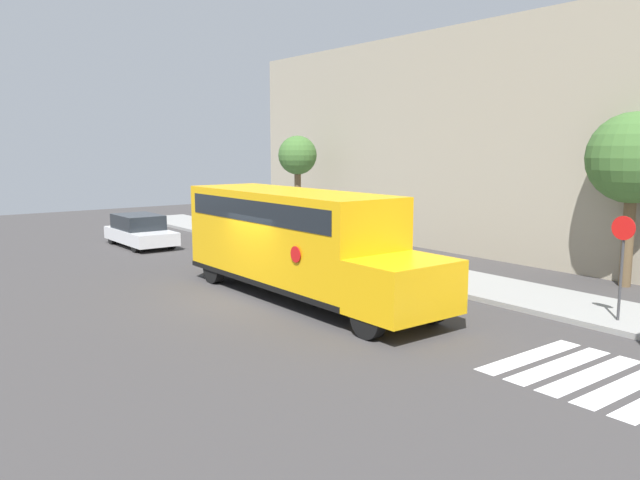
% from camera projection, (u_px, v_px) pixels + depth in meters
% --- Properties ---
extents(ground_plane, '(60.00, 60.00, 0.00)m').
position_uv_depth(ground_plane, '(254.00, 298.00, 18.71)').
color(ground_plane, '#3A3838').
extents(sidewalk_strip, '(44.00, 3.00, 0.15)m').
position_uv_depth(sidewalk_strip, '(408.00, 270.00, 22.61)').
color(sidewalk_strip, gray).
rests_on(sidewalk_strip, ground).
extents(building_backdrop, '(32.00, 4.00, 9.46)m').
position_uv_depth(building_backdrop, '(521.00, 141.00, 25.82)').
color(building_backdrop, '#9E937F').
rests_on(building_backdrop, ground).
extents(crosswalk_stripes, '(3.30, 3.20, 0.01)m').
position_uv_depth(crosswalk_stripes, '(591.00, 375.00, 12.41)').
color(crosswalk_stripes, white).
rests_on(crosswalk_stripes, ground).
extents(school_bus, '(9.95, 2.57, 3.20)m').
position_uv_depth(school_bus, '(296.00, 237.00, 18.66)').
color(school_bus, '#EAA80F').
rests_on(school_bus, ground).
extents(parked_car, '(4.44, 1.87, 1.44)m').
position_uv_depth(parked_car, '(140.00, 231.00, 28.50)').
color(parked_car, silver).
rests_on(parked_car, ground).
extents(stop_sign, '(0.60, 0.10, 2.81)m').
position_uv_depth(stop_sign, '(622.00, 256.00, 15.56)').
color(stop_sign, '#38383A').
rests_on(stop_sign, ground).
extents(tree_near_sidewalk, '(2.91, 2.91, 5.62)m').
position_uv_depth(tree_near_sidewalk, '(634.00, 159.00, 19.73)').
color(tree_near_sidewalk, brown).
rests_on(tree_near_sidewalk, ground).
extents(tree_far_sidewalk, '(1.96, 1.96, 5.08)m').
position_uv_depth(tree_far_sidewalk, '(298.00, 157.00, 31.61)').
color(tree_far_sidewalk, brown).
rests_on(tree_far_sidewalk, ground).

